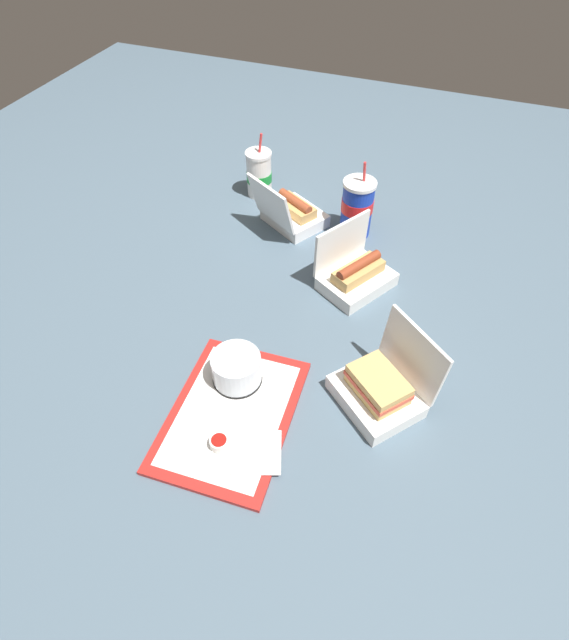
% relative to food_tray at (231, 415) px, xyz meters
% --- Properties ---
extents(ground_plane, '(3.20, 3.20, 0.00)m').
position_rel_food_tray_xyz_m(ground_plane, '(0.30, -0.03, -0.01)').
color(ground_plane, '#4C6070').
extents(food_tray, '(0.39, 0.28, 0.01)m').
position_rel_food_tray_xyz_m(food_tray, '(0.00, 0.00, 0.00)').
color(food_tray, red).
rests_on(food_tray, ground_plane).
extents(cake_container, '(0.11, 0.11, 0.08)m').
position_rel_food_tray_xyz_m(cake_container, '(0.09, 0.02, 0.04)').
color(cake_container, black).
rests_on(cake_container, food_tray).
extents(ketchup_cup, '(0.04, 0.04, 0.02)m').
position_rel_food_tray_xyz_m(ketchup_cup, '(-0.08, -0.01, 0.02)').
color(ketchup_cup, white).
rests_on(ketchup_cup, food_tray).
extents(napkin_stack, '(0.13, 0.13, 0.00)m').
position_rel_food_tray_xyz_m(napkin_stack, '(-0.07, -0.09, 0.01)').
color(napkin_stack, white).
rests_on(napkin_stack, food_tray).
extents(plastic_fork, '(0.11, 0.04, 0.00)m').
position_rel_food_tray_xyz_m(plastic_fork, '(-0.08, 0.06, 0.01)').
color(plastic_fork, white).
rests_on(plastic_fork, food_tray).
extents(clamshell_hotdog_right, '(0.24, 0.22, 0.18)m').
position_rel_food_tray_xyz_m(clamshell_hotdog_right, '(0.51, -0.14, 0.03)').
color(clamshell_hotdog_right, white).
rests_on(clamshell_hotdog_right, ground_plane).
extents(clamshell_sandwich_corner, '(0.25, 0.25, 0.19)m').
position_rel_food_tray_xyz_m(clamshell_sandwich_corner, '(0.16, -0.29, 0.04)').
color(clamshell_sandwich_corner, white).
rests_on(clamshell_sandwich_corner, ground_plane).
extents(clamshell_hotdog_front, '(0.25, 0.24, 0.18)m').
position_rel_food_tray_xyz_m(clamshell_hotdog_front, '(0.71, 0.12, 0.03)').
color(clamshell_hotdog_front, white).
rests_on(clamshell_hotdog_front, ground_plane).
extents(soda_cup_corner, '(0.10, 0.10, 0.24)m').
position_rel_food_tray_xyz_m(soda_cup_corner, '(0.73, -0.07, 0.09)').
color(soda_cup_corner, '#1938B7').
rests_on(soda_cup_corner, ground_plane).
extents(soda_cup_center, '(0.09, 0.09, 0.21)m').
position_rel_food_tray_xyz_m(soda_cup_center, '(0.83, 0.28, 0.07)').
color(soda_cup_center, white).
rests_on(soda_cup_center, ground_plane).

